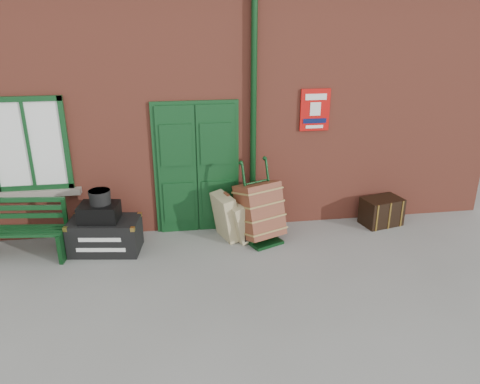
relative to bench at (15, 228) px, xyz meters
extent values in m
plane|color=gray|center=(3.15, -0.92, -0.48)|extent=(80.00, 80.00, 0.00)
cube|color=#984331|center=(3.15, 2.58, 1.52)|extent=(10.00, 4.00, 4.00)
cube|color=#0F3918|center=(2.85, 0.54, 0.62)|extent=(1.42, 0.12, 2.32)
cube|color=white|center=(0.25, 0.53, 1.17)|extent=(1.20, 0.08, 1.50)
cylinder|color=black|center=(3.80, 0.50, 1.52)|extent=(0.10, 0.10, 4.00)
cube|color=red|center=(4.85, 0.55, 1.57)|extent=(0.50, 0.03, 0.70)
cube|color=#0F3918|center=(-0.01, -0.07, -0.02)|extent=(1.59, 0.59, 0.04)
cube|color=#0F3918|center=(0.02, 0.15, 0.27)|extent=(1.54, 0.22, 0.41)
cube|color=black|center=(0.73, -0.16, -0.25)|extent=(0.12, 0.47, 0.46)
cube|color=black|center=(1.34, -0.03, -0.21)|extent=(1.16, 0.75, 0.54)
cube|color=black|center=(1.29, -0.03, 0.19)|extent=(0.65, 0.51, 0.27)
cylinder|color=black|center=(1.32, 0.00, 0.44)|extent=(0.37, 0.37, 0.22)
cube|color=tan|center=(3.29, 0.13, -0.09)|extent=(0.50, 0.63, 0.79)
cube|color=tan|center=(3.47, 0.03, -0.14)|extent=(0.48, 0.57, 0.68)
cube|color=black|center=(3.90, -0.16, -0.46)|extent=(0.63, 0.55, 0.05)
cylinder|color=black|center=(3.61, -0.08, 0.19)|extent=(0.18, 0.35, 1.32)
cylinder|color=black|center=(4.03, 0.10, 0.19)|extent=(0.18, 0.35, 1.32)
cylinder|color=black|center=(3.54, -0.09, -0.36)|extent=(0.15, 0.25, 0.25)
cylinder|color=black|center=(4.09, 0.15, -0.36)|extent=(0.15, 0.25, 0.25)
cube|color=brown|center=(3.83, -0.01, 0.06)|extent=(0.87, 0.90, 0.98)
cube|color=black|center=(6.11, 0.27, -0.24)|extent=(0.76, 0.59, 0.49)
camera|label=1|loc=(2.46, -6.92, 3.14)|focal=35.00mm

